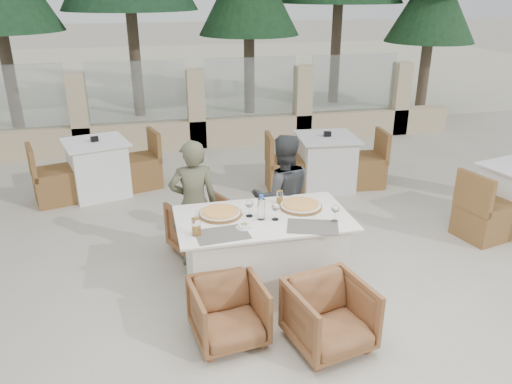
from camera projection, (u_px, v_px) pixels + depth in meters
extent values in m
plane|color=#BDB5A1|center=(257.00, 287.00, 4.89)|extent=(80.00, 80.00, 0.00)
cube|color=beige|center=(166.00, 71.00, 17.50)|extent=(30.00, 16.00, 0.01)
cone|color=#1F4524|center=(432.00, 10.00, 11.03)|extent=(1.98, 1.98, 4.50)
cube|color=#615B53|center=(222.00, 234.00, 4.26)|extent=(0.47, 0.34, 0.00)
cube|color=#5A564D|center=(313.00, 227.00, 4.40)|extent=(0.52, 0.43, 0.00)
cylinder|color=orange|center=(220.00, 213.00, 4.61)|extent=(0.40, 0.40, 0.05)
cylinder|color=orange|center=(301.00, 205.00, 4.77)|extent=(0.51, 0.51, 0.05)
cylinder|color=silver|center=(261.00, 207.00, 4.50)|extent=(0.08, 0.08, 0.24)
cylinder|color=orange|center=(196.00, 227.00, 4.23)|extent=(0.10, 0.10, 0.15)
cylinder|color=gold|center=(280.00, 197.00, 4.86)|extent=(0.08, 0.08, 0.13)
imported|color=brown|center=(204.00, 227.00, 5.45)|extent=(0.84, 0.85, 0.59)
imported|color=brown|center=(276.00, 231.00, 5.40)|extent=(0.80, 0.81, 0.57)
imported|color=brown|center=(228.00, 312.00, 4.09)|extent=(0.64, 0.65, 0.53)
imported|color=brown|center=(330.00, 316.00, 4.01)|extent=(0.72, 0.73, 0.57)
imported|color=#56563F|center=(194.00, 204.00, 5.09)|extent=(0.49, 0.33, 1.36)
imported|color=#35383A|center=(282.00, 197.00, 5.27)|extent=(0.68, 0.55, 1.36)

